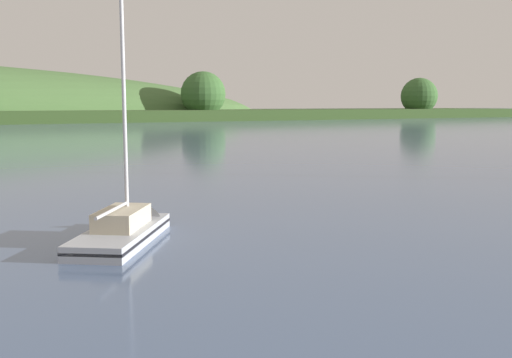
% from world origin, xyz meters
% --- Properties ---
extents(sailboat_far_left, '(5.92, 7.78, 11.32)m').
position_xyz_m(sailboat_far_left, '(-10.86, 37.70, 0.24)').
color(sailboat_far_left, '#ADB2BC').
rests_on(sailboat_far_left, ground).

